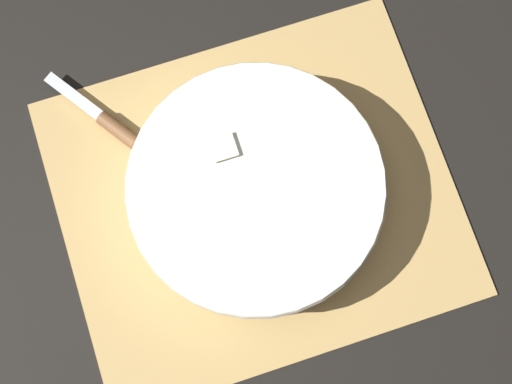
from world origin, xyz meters
name	(u,v)px	position (x,y,z in m)	size (l,w,h in m)	color
ground_plane	(256,198)	(0.00, 0.00, 0.00)	(6.00, 6.00, 0.00)	black
bamboo_mat_center	(256,197)	(0.00, 0.00, 0.00)	(0.46, 0.39, 0.01)	tan
fruit_salad_bowl	(256,190)	(0.00, 0.00, 0.04)	(0.29, 0.29, 0.07)	silver
paring_knife	(114,126)	(-0.14, 0.13, 0.01)	(0.09, 0.12, 0.02)	silver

